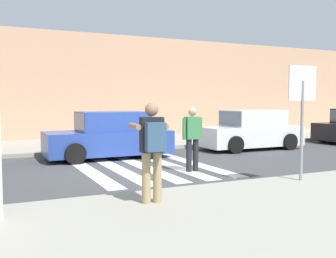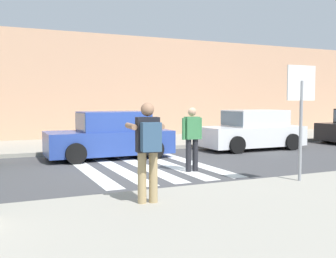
{
  "view_description": "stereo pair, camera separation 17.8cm",
  "coord_description": "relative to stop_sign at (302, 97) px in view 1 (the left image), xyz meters",
  "views": [
    {
      "loc": [
        -4.14,
        -10.31,
        1.89
      ],
      "look_at": [
        0.6,
        -0.2,
        1.1
      ],
      "focal_mm": 42.0,
      "sensor_mm": 36.0,
      "label": 1
    },
    {
      "loc": [
        -3.98,
        -10.38,
        1.89
      ],
      "look_at": [
        0.6,
        -0.2,
        1.1
      ],
      "focal_mm": 42.0,
      "sensor_mm": 36.0,
      "label": 2
    }
  ],
  "objects": [
    {
      "name": "ground_plane",
      "position": [
        -2.18,
        3.75,
        -1.98
      ],
      "size": [
        120.0,
        120.0,
        0.0
      ],
      "primitive_type": "plane",
      "color": "#424244"
    },
    {
      "name": "sidewalk_near",
      "position": [
        -2.18,
        -2.45,
        -1.91
      ],
      "size": [
        60.0,
        6.0,
        0.14
      ],
      "primitive_type": "cube",
      "color": "#9E998C",
      "rests_on": "ground"
    },
    {
      "name": "sidewalk_far",
      "position": [
        -2.18,
        9.75,
        -1.91
      ],
      "size": [
        60.0,
        4.8,
        0.14
      ],
      "primitive_type": "cube",
      "color": "#9E998C",
      "rests_on": "ground"
    },
    {
      "name": "building_facade_far",
      "position": [
        -2.18,
        14.15,
        0.6
      ],
      "size": [
        56.0,
        4.0,
        5.16
      ],
      "primitive_type": "cube",
      "color": "tan",
      "rests_on": "ground"
    },
    {
      "name": "crosswalk_stripe_0",
      "position": [
        -3.78,
        3.95,
        -1.98
      ],
      "size": [
        0.44,
        5.2,
        0.01
      ],
      "primitive_type": "cube",
      "color": "silver",
      "rests_on": "ground"
    },
    {
      "name": "crosswalk_stripe_1",
      "position": [
        -2.98,
        3.95,
        -1.98
      ],
      "size": [
        0.44,
        5.2,
        0.01
      ],
      "primitive_type": "cube",
      "color": "silver",
      "rests_on": "ground"
    },
    {
      "name": "crosswalk_stripe_2",
      "position": [
        -2.18,
        3.95,
        -1.98
      ],
      "size": [
        0.44,
        5.2,
        0.01
      ],
      "primitive_type": "cube",
      "color": "silver",
      "rests_on": "ground"
    },
    {
      "name": "crosswalk_stripe_3",
      "position": [
        -1.38,
        3.95,
        -1.98
      ],
      "size": [
        0.44,
        5.2,
        0.01
      ],
      "primitive_type": "cube",
      "color": "silver",
      "rests_on": "ground"
    },
    {
      "name": "crosswalk_stripe_4",
      "position": [
        -0.58,
        3.95,
        -1.98
      ],
      "size": [
        0.44,
        5.2,
        0.01
      ],
      "primitive_type": "cube",
      "color": "silver",
      "rests_on": "ground"
    },
    {
      "name": "stop_sign",
      "position": [
        0.0,
        0.0,
        0.0
      ],
      "size": [
        0.76,
        0.08,
        2.53
      ],
      "color": "gray",
      "rests_on": "sidewalk_near"
    },
    {
      "name": "photographer_with_backpack",
      "position": [
        -3.75,
        -0.43,
        -0.81
      ],
      "size": [
        0.64,
        0.89,
        1.72
      ],
      "color": "tan",
      "rests_on": "sidewalk_near"
    },
    {
      "name": "pedestrian_crossing",
      "position": [
        -1.28,
        2.65,
        -1.01
      ],
      "size": [
        0.58,
        0.26,
        1.72
      ],
      "color": "#232328",
      "rests_on": "ground"
    },
    {
      "name": "parked_car_blue",
      "position": [
        -2.57,
        6.05,
        -1.25
      ],
      "size": [
        4.1,
        1.92,
        1.55
      ],
      "color": "#284293",
      "rests_on": "ground"
    },
    {
      "name": "parked_car_white",
      "position": [
        3.2,
        6.05,
        -1.25
      ],
      "size": [
        4.1,
        1.92,
        1.55
      ],
      "color": "white",
      "rests_on": "ground"
    }
  ]
}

